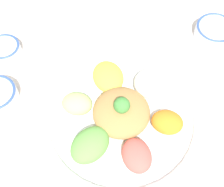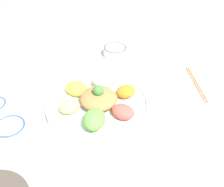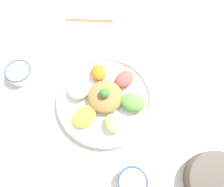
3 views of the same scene
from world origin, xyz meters
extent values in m
plane|color=silver|center=(0.00, 0.00, 0.00)|extent=(2.40, 2.40, 0.00)
cylinder|color=white|center=(-0.02, 0.01, 0.01)|extent=(0.40, 0.40, 0.02)
torus|color=white|center=(-0.02, 0.01, 0.03)|extent=(0.40, 0.40, 0.02)
ellipsoid|color=orange|center=(-0.13, -0.02, 0.04)|extent=(0.09, 0.08, 0.04)
ellipsoid|color=white|center=(-0.05, -0.10, 0.05)|extent=(0.11, 0.11, 0.05)
ellipsoid|color=yellow|center=(0.06, -0.07, 0.04)|extent=(0.13, 0.13, 0.04)
ellipsoid|color=#B7DB7A|center=(0.08, 0.04, 0.04)|extent=(0.09, 0.08, 0.05)
ellipsoid|color=#6BAD4C|center=(0.00, 0.12, 0.05)|extent=(0.10, 0.12, 0.05)
ellipsoid|color=#E55B51|center=(-0.10, 0.09, 0.04)|extent=(0.11, 0.11, 0.04)
ellipsoid|color=#AD7F47|center=(-0.02, 0.01, 0.05)|extent=(0.14, 0.14, 0.05)
sphere|color=#478E3D|center=(-0.02, 0.01, 0.08)|extent=(0.04, 0.04, 0.04)
cylinder|color=white|center=(-0.13, -0.36, 0.02)|extent=(0.11, 0.11, 0.04)
torus|color=#38569E|center=(-0.13, -0.36, 0.04)|extent=(0.11, 0.11, 0.01)
cylinder|color=maroon|center=(-0.13, -0.36, 0.04)|extent=(0.09, 0.09, 0.00)
cylinder|color=white|center=(0.28, 0.12, 0.02)|extent=(0.11, 0.11, 0.04)
torus|color=#38569E|center=(0.28, 0.12, 0.04)|extent=(0.11, 0.11, 0.01)
cylinder|color=maroon|center=(0.28, 0.12, 0.04)|extent=(0.09, 0.09, 0.00)
cylinder|color=#51473D|center=(0.28, 0.41, 0.03)|extent=(0.21, 0.21, 0.06)
ellipsoid|color=tan|center=(0.28, 0.41, 0.05)|extent=(0.18, 0.18, 0.02)
cylinder|color=#9E6B3D|center=(-0.45, -0.08, 0.00)|extent=(0.01, 0.24, 0.01)
cylinder|color=#9E6B3D|center=(-0.44, -0.08, 0.00)|extent=(0.01, 0.24, 0.01)
ellipsoid|color=silver|center=(0.08, -0.38, 0.00)|extent=(0.07, 0.06, 0.01)
cube|color=silver|center=(0.01, 0.44, 0.00)|extent=(0.04, 0.09, 0.01)
ellipsoid|color=silver|center=(-0.01, 0.38, 0.00)|extent=(0.05, 0.05, 0.01)
camera|label=1|loc=(-0.17, 0.32, 0.73)|focal=50.00mm
camera|label=2|loc=(0.01, 0.76, 0.68)|focal=42.00mm
camera|label=3|loc=(0.24, 0.05, 0.74)|focal=30.00mm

